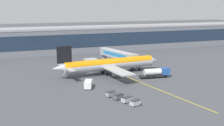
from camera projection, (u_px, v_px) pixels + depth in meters
The scene contains 11 objects.
ground_plane at pixel (119, 79), 98.05m from camera, with size 700.00×700.00×0.00m, color #47494F.
apron_lead_in_line at pixel (127, 77), 101.34m from camera, with size 0.30×80.00×0.01m, color yellow.
terminal_building at pixel (103, 38), 162.98m from camera, with size 195.18×18.37×13.39m.
main_airliner at pixel (109, 64), 104.69m from camera, with size 42.14×33.38×11.35m.
jet_bridge at pixel (117, 54), 120.12m from camera, with size 7.80×24.29×6.40m.
fuel_tanker at pixel (157, 73), 100.23m from camera, with size 11.02×3.80×3.25m.
crew_van at pixel (88, 84), 87.42m from camera, with size 3.91×5.42×2.30m.
baggage_cart_0 at pixel (135, 103), 71.97m from camera, with size 2.99×2.27×1.48m.
baggage_cart_1 at pixel (127, 99), 74.39m from camera, with size 2.99×2.27×1.48m.
baggage_cart_2 at pixel (118, 97), 76.81m from camera, with size 2.99×2.27×1.48m.
baggage_cart_3 at pixel (111, 94), 79.23m from camera, with size 2.99×2.27×1.48m.
Camera 1 is at (-38.24, -87.18, 24.23)m, focal length 46.63 mm.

